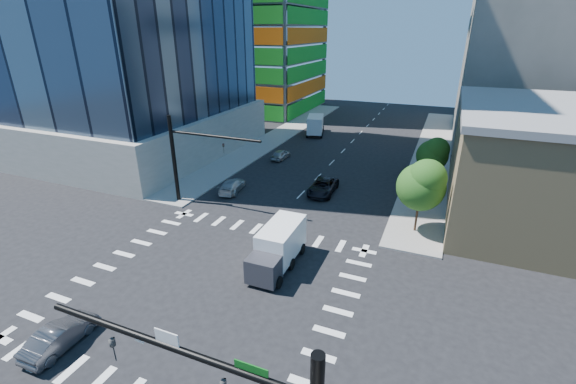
% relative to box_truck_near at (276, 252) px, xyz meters
% --- Properties ---
extents(ground, '(160.00, 160.00, 0.00)m').
position_rel_box_truck_near_xyz_m(ground, '(-3.27, -4.07, -1.40)').
color(ground, black).
rests_on(ground, ground).
extents(road_markings, '(20.00, 20.00, 0.01)m').
position_rel_box_truck_near_xyz_m(road_markings, '(-3.27, -4.07, -1.39)').
color(road_markings, silver).
rests_on(road_markings, ground).
extents(sidewalk_ne, '(5.00, 60.00, 0.15)m').
position_rel_box_truck_near_xyz_m(sidewalk_ne, '(9.23, 35.93, -1.32)').
color(sidewalk_ne, gray).
rests_on(sidewalk_ne, ground).
extents(sidewalk_nw, '(5.00, 60.00, 0.15)m').
position_rel_box_truck_near_xyz_m(sidewalk_nw, '(-15.77, 35.93, -1.32)').
color(sidewalk_nw, gray).
rests_on(sidewalk_nw, ground).
extents(commercial_building, '(20.50, 22.50, 10.60)m').
position_rel_box_truck_near_xyz_m(commercial_building, '(21.73, 17.93, 3.92)').
color(commercial_building, tan).
rests_on(commercial_building, ground).
extents(bg_building_ne, '(24.00, 30.00, 28.00)m').
position_rel_box_truck_near_xyz_m(bg_building_ne, '(23.73, 50.93, 12.60)').
color(bg_building_ne, '#615E58').
rests_on(bg_building_ne, ground).
extents(signal_mast_nw, '(10.20, 0.40, 9.00)m').
position_rel_box_truck_near_xyz_m(signal_mast_nw, '(-13.26, 7.43, 4.10)').
color(signal_mast_nw, black).
rests_on(signal_mast_nw, sidewalk_nw).
extents(tree_south, '(4.16, 4.16, 6.82)m').
position_rel_box_truck_near_xyz_m(tree_south, '(9.36, 9.83, 3.29)').
color(tree_south, '#382316').
rests_on(tree_south, sidewalk_ne).
extents(tree_north, '(3.54, 3.52, 5.78)m').
position_rel_box_truck_near_xyz_m(tree_north, '(9.66, 21.83, 2.59)').
color(tree_north, '#382316').
rests_on(tree_north, sidewalk_ne).
extents(car_nb_far, '(2.73, 5.63, 1.54)m').
position_rel_box_truck_near_xyz_m(car_nb_far, '(-1.17, 15.29, -0.63)').
color(car_nb_far, black).
rests_on(car_nb_far, ground).
extents(car_sb_near, '(2.74, 5.07, 1.39)m').
position_rel_box_truck_near_xyz_m(car_sb_near, '(-10.77, 11.87, -0.70)').
color(car_sb_near, silver).
rests_on(car_sb_near, ground).
extents(car_sb_mid, '(1.67, 4.02, 1.36)m').
position_rel_box_truck_near_xyz_m(car_sb_mid, '(-10.41, 24.76, -0.72)').
color(car_sb_mid, '#A9ADB1').
rests_on(car_sb_mid, ground).
extents(car_sb_cross, '(1.68, 4.47, 1.46)m').
position_rel_box_truck_near_xyz_m(car_sb_cross, '(-8.20, -12.01, -0.67)').
color(car_sb_cross, '#4A4A4E').
rests_on(car_sb_cross, ground).
extents(box_truck_near, '(2.63, 6.04, 3.15)m').
position_rel_box_truck_near_xyz_m(box_truck_near, '(0.00, 0.00, 0.00)').
color(box_truck_near, black).
rests_on(box_truck_near, ground).
extents(box_truck_far, '(4.24, 6.83, 3.33)m').
position_rel_box_truck_near_xyz_m(box_truck_far, '(-10.43, 40.01, 0.08)').
color(box_truck_far, black).
rests_on(box_truck_far, ground).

